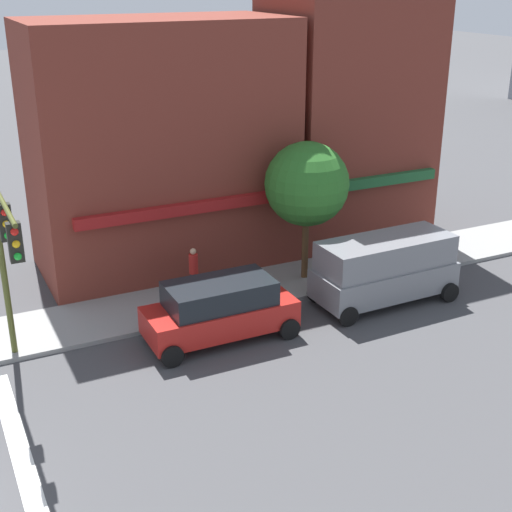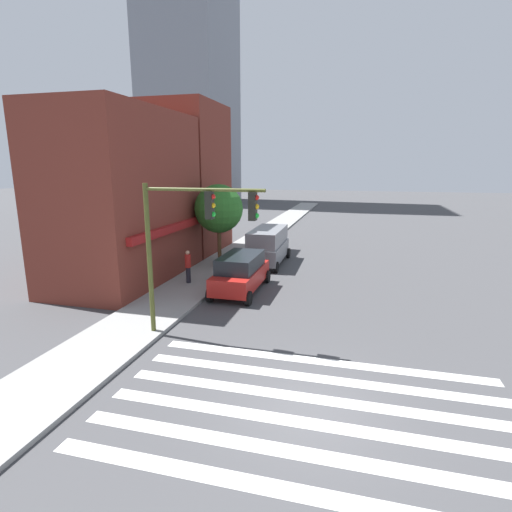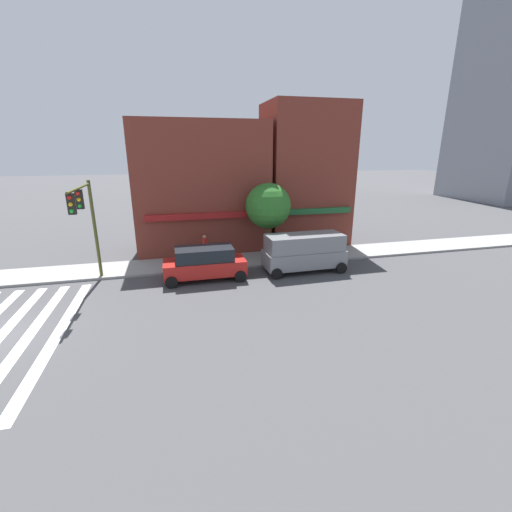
# 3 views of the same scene
# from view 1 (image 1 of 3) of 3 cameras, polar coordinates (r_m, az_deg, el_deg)

# --- Properties ---
(storefront_row) EXTENTS (15.98, 5.30, 10.69)m
(storefront_row) POSITION_cam_1_polar(r_m,az_deg,el_deg) (28.37, -0.80, 10.00)
(storefront_row) COLOR maroon
(storefront_row) RESTS_ON ground_plane
(traffic_signal) EXTENTS (0.32, 4.48, 5.72)m
(traffic_signal) POSITION_cam_1_polar(r_m,az_deg,el_deg) (19.58, -19.40, 0.86)
(traffic_signal) COLOR #474C1E
(traffic_signal) RESTS_ON ground_plane
(suv_red) EXTENTS (4.71, 2.12, 1.94)m
(suv_red) POSITION_cam_1_polar(r_m,az_deg,el_deg) (22.13, -2.90, -4.25)
(suv_red) COLOR #B21E19
(suv_red) RESTS_ON ground_plane
(van_grey) EXTENTS (5.04, 2.22, 2.34)m
(van_grey) POSITION_cam_1_polar(r_m,az_deg,el_deg) (24.86, 10.27, -0.91)
(van_grey) COLOR slate
(van_grey) RESTS_ON ground_plane
(pedestrian_red_jacket) EXTENTS (0.32, 0.32, 1.77)m
(pedestrian_red_jacket) POSITION_cam_1_polar(r_m,az_deg,el_deg) (24.81, -5.00, -1.22)
(pedestrian_red_jacket) COLOR #23232D
(pedestrian_red_jacket) RESTS_ON sidewalk_left
(street_tree) EXTENTS (3.02, 3.02, 5.10)m
(street_tree) POSITION_cam_1_polar(r_m,az_deg,el_deg) (25.45, 4.08, 5.74)
(street_tree) COLOR brown
(street_tree) RESTS_ON sidewalk_left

